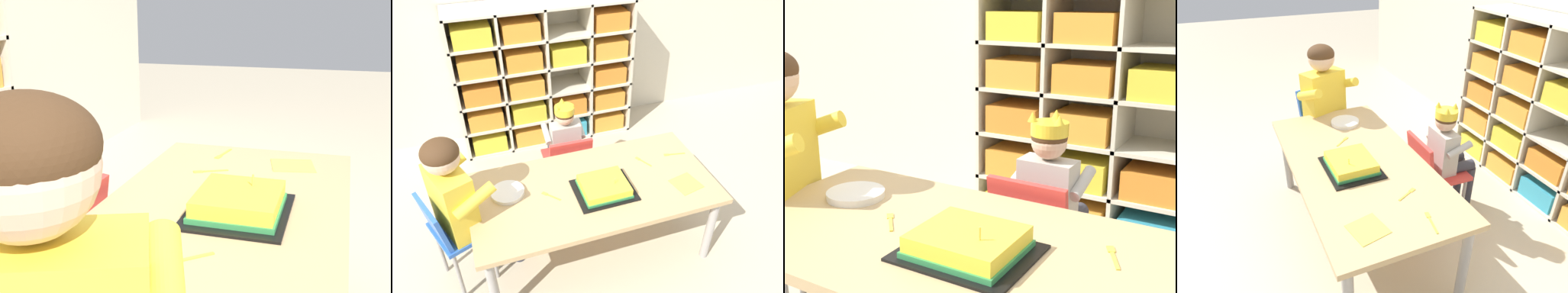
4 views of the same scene
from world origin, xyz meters
TOP-DOWN VIEW (x-y plane):
  - activity_table at (0.00, 0.00)m, footprint 1.48×0.74m
  - classroom_chair_blue at (-0.01, 0.53)m, footprint 0.34×0.34m
  - child_with_crown at (-0.00, 0.64)m, footprint 0.30×0.31m
  - birthday_cake_on_tray at (0.05, -0.06)m, footprint 0.35×0.29m
  - paper_napkin_square at (0.55, -0.16)m, footprint 0.19×0.19m
  - fork_near_cake_tray at (-0.27, 0.00)m, footprint 0.10×0.11m
  - fork_by_napkin at (0.61, 0.13)m, footprint 0.14×0.04m
  - fork_near_child_seat at (0.39, 0.13)m, footprint 0.07×0.12m

SIDE VIEW (x-z plane):
  - classroom_chair_blue at x=-0.01m, z-range 0.06..0.65m
  - activity_table at x=0.00m, z-range 0.22..0.77m
  - child_with_crown at x=0.00m, z-range 0.10..0.91m
  - paper_napkin_square at x=0.55m, z-range 0.55..0.55m
  - fork_near_cake_tray at x=-0.27m, z-range 0.55..0.55m
  - fork_near_child_seat at x=0.39m, z-range 0.55..0.55m
  - fork_by_napkin at x=0.61m, z-range 0.55..0.55m
  - birthday_cake_on_tray at x=0.05m, z-range 0.53..0.63m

